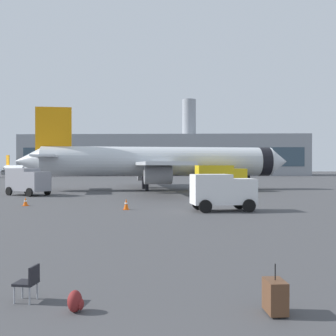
{
  "coord_description": "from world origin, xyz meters",
  "views": [
    {
      "loc": [
        0.13,
        -3.61,
        3.25
      ],
      "look_at": [
        -1.18,
        29.4,
        3.0
      ],
      "focal_mm": 43.31,
      "sensor_mm": 36.0,
      "label": 1
    }
  ],
  "objects_px": {
    "airplane_at_gate": "(159,162)",
    "safety_cone_near": "(126,204)",
    "traveller_backpack": "(75,302)",
    "fuel_truck": "(220,177)",
    "safety_cone_mid": "(25,202)",
    "gate_chair": "(29,281)",
    "service_truck": "(28,180)",
    "airplane_taxiing": "(16,169)",
    "rolling_suitcase": "(275,296)",
    "cargo_van": "(222,190)"
  },
  "relations": [
    {
      "from": "gate_chair",
      "to": "safety_cone_mid",
      "type": "bearing_deg",
      "value": 111.88
    },
    {
      "from": "safety_cone_near",
      "to": "gate_chair",
      "type": "distance_m",
      "value": 19.77
    },
    {
      "from": "traveller_backpack",
      "to": "safety_cone_mid",
      "type": "bearing_deg",
      "value": 114.09
    },
    {
      "from": "airplane_taxiing",
      "to": "safety_cone_mid",
      "type": "height_order",
      "value": "airplane_taxiing"
    },
    {
      "from": "airplane_taxiing",
      "to": "gate_chair",
      "type": "distance_m",
      "value": 105.74
    },
    {
      "from": "safety_cone_near",
      "to": "traveller_backpack",
      "type": "height_order",
      "value": "safety_cone_near"
    },
    {
      "from": "airplane_at_gate",
      "to": "rolling_suitcase",
      "type": "height_order",
      "value": "airplane_at_gate"
    },
    {
      "from": "airplane_taxiing",
      "to": "traveller_backpack",
      "type": "bearing_deg",
      "value": -66.53
    },
    {
      "from": "rolling_suitcase",
      "to": "airplane_at_gate",
      "type": "bearing_deg",
      "value": 96.92
    },
    {
      "from": "airplane_at_gate",
      "to": "safety_cone_near",
      "type": "bearing_deg",
      "value": -92.19
    },
    {
      "from": "service_truck",
      "to": "traveller_backpack",
      "type": "relative_size",
      "value": 10.93
    },
    {
      "from": "fuel_truck",
      "to": "cargo_van",
      "type": "relative_size",
      "value": 1.35
    },
    {
      "from": "service_truck",
      "to": "fuel_truck",
      "type": "bearing_deg",
      "value": 19.21
    },
    {
      "from": "fuel_truck",
      "to": "traveller_backpack",
      "type": "relative_size",
      "value": 13.19
    },
    {
      "from": "service_truck",
      "to": "gate_chair",
      "type": "distance_m",
      "value": 35.56
    },
    {
      "from": "service_truck",
      "to": "airplane_at_gate",
      "type": "bearing_deg",
      "value": 36.84
    },
    {
      "from": "safety_cone_near",
      "to": "rolling_suitcase",
      "type": "bearing_deg",
      "value": -73.07
    },
    {
      "from": "service_truck",
      "to": "cargo_van",
      "type": "bearing_deg",
      "value": -35.67
    },
    {
      "from": "airplane_at_gate",
      "to": "fuel_truck",
      "type": "height_order",
      "value": "airplane_at_gate"
    },
    {
      "from": "airplane_taxiing",
      "to": "safety_cone_near",
      "type": "height_order",
      "value": "airplane_taxiing"
    },
    {
      "from": "traveller_backpack",
      "to": "cargo_van",
      "type": "bearing_deg",
      "value": 75.61
    },
    {
      "from": "fuel_truck",
      "to": "safety_cone_mid",
      "type": "distance_m",
      "value": 25.0
    },
    {
      "from": "service_truck",
      "to": "safety_cone_near",
      "type": "xyz_separation_m",
      "value": [
        12.49,
        -13.32,
        -1.21
      ]
    },
    {
      "from": "airplane_at_gate",
      "to": "rolling_suitcase",
      "type": "bearing_deg",
      "value": -83.08
    },
    {
      "from": "airplane_at_gate",
      "to": "traveller_backpack",
      "type": "bearing_deg",
      "value": -88.81
    },
    {
      "from": "airplane_taxiing",
      "to": "safety_cone_mid",
      "type": "distance_m",
      "value": 81.83
    },
    {
      "from": "airplane_taxiing",
      "to": "rolling_suitcase",
      "type": "bearing_deg",
      "value": -64.39
    },
    {
      "from": "airplane_at_gate",
      "to": "gate_chair",
      "type": "distance_m",
      "value": 43.22
    },
    {
      "from": "traveller_backpack",
      "to": "gate_chair",
      "type": "bearing_deg",
      "value": 153.93
    },
    {
      "from": "fuel_truck",
      "to": "rolling_suitcase",
      "type": "distance_m",
      "value": 41.11
    },
    {
      "from": "airplane_at_gate",
      "to": "service_truck",
      "type": "distance_m",
      "value": 16.85
    },
    {
      "from": "airplane_taxiing",
      "to": "traveller_backpack",
      "type": "height_order",
      "value": "airplane_taxiing"
    },
    {
      "from": "traveller_backpack",
      "to": "airplane_taxiing",
      "type": "bearing_deg",
      "value": 113.47
    },
    {
      "from": "cargo_van",
      "to": "safety_cone_mid",
      "type": "xyz_separation_m",
      "value": [
        -15.29,
        3.02,
        -1.12
      ]
    },
    {
      "from": "cargo_van",
      "to": "gate_chair",
      "type": "xyz_separation_m",
      "value": [
        -6.37,
        -19.17,
        -0.95
      ]
    },
    {
      "from": "gate_chair",
      "to": "fuel_truck",
      "type": "bearing_deg",
      "value": 78.65
    },
    {
      "from": "rolling_suitcase",
      "to": "fuel_truck",
      "type": "bearing_deg",
      "value": 86.59
    },
    {
      "from": "cargo_van",
      "to": "rolling_suitcase",
      "type": "bearing_deg",
      "value": -92.01
    },
    {
      "from": "safety_cone_near",
      "to": "rolling_suitcase",
      "type": "xyz_separation_m",
      "value": [
        6.19,
        -20.33,
        -0.01
      ]
    },
    {
      "from": "fuel_truck",
      "to": "cargo_van",
      "type": "distance_m",
      "value": 21.34
    },
    {
      "from": "safety_cone_near",
      "to": "traveller_backpack",
      "type": "bearing_deg",
      "value": -84.95
    },
    {
      "from": "cargo_van",
      "to": "rolling_suitcase",
      "type": "height_order",
      "value": "cargo_van"
    },
    {
      "from": "safety_cone_mid",
      "to": "traveller_backpack",
      "type": "height_order",
      "value": "safety_cone_mid"
    },
    {
      "from": "airplane_at_gate",
      "to": "cargo_van",
      "type": "distance_m",
      "value": 24.77
    },
    {
      "from": "airplane_taxiing",
      "to": "fuel_truck",
      "type": "distance_m",
      "value": 75.34
    },
    {
      "from": "airplane_taxiing",
      "to": "rolling_suitcase",
      "type": "xyz_separation_m",
      "value": [
        46.93,
        -97.92,
        -1.71
      ]
    },
    {
      "from": "cargo_van",
      "to": "safety_cone_mid",
      "type": "height_order",
      "value": "cargo_van"
    },
    {
      "from": "cargo_van",
      "to": "safety_cone_near",
      "type": "distance_m",
      "value": 6.99
    },
    {
      "from": "fuel_truck",
      "to": "service_truck",
      "type": "bearing_deg",
      "value": -160.79
    },
    {
      "from": "gate_chair",
      "to": "traveller_backpack",
      "type": "bearing_deg",
      "value": -26.07
    }
  ]
}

